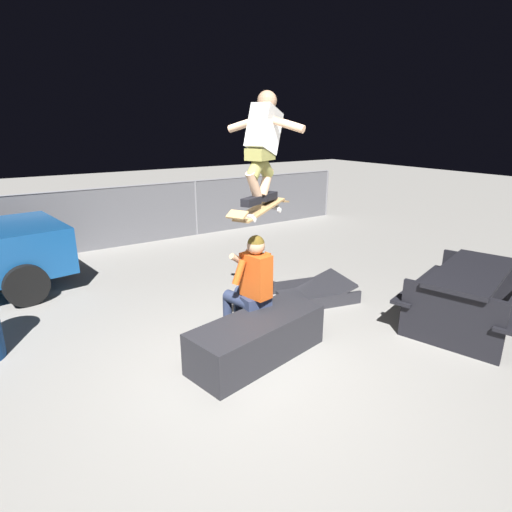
# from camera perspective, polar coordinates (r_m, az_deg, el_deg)

# --- Properties ---
(ground_plane) EXTENTS (40.00, 40.00, 0.00)m
(ground_plane) POSITION_cam_1_polar(r_m,az_deg,el_deg) (4.49, -1.10, -15.45)
(ground_plane) COLOR gray
(ledge_box_main) EXTENTS (1.67, 0.91, 0.46)m
(ledge_box_main) POSITION_cam_1_polar(r_m,az_deg,el_deg) (4.59, 0.19, -11.24)
(ledge_box_main) COLOR #28282D
(ledge_box_main) RESTS_ON ground
(person_sitting_on_ledge) EXTENTS (0.59, 0.78, 1.30)m
(person_sitting_on_ledge) POSITION_cam_1_polar(r_m,az_deg,el_deg) (4.76, -0.89, -3.71)
(person_sitting_on_ledge) COLOR #2D3856
(person_sitting_on_ledge) RESTS_ON ground
(skateboard) EXTENTS (1.00, 0.63, 0.14)m
(skateboard) POSITION_cam_1_polar(r_m,az_deg,el_deg) (4.44, 0.55, 6.44)
(skateboard) COLOR #AD8451
(skater_airborne) EXTENTS (0.62, 0.83, 1.12)m
(skater_airborne) POSITION_cam_1_polar(r_m,az_deg,el_deg) (4.41, 0.95, 15.35)
(skater_airborne) COLOR black
(kicker_ramp) EXTENTS (1.13, 0.98, 0.39)m
(kicker_ramp) POSITION_cam_1_polar(r_m,az_deg,el_deg) (6.19, 8.18, -5.23)
(kicker_ramp) COLOR #28282D
(kicker_ramp) RESTS_ON ground
(picnic_table_back) EXTENTS (2.02, 1.78, 0.75)m
(picnic_table_back) POSITION_cam_1_polar(r_m,az_deg,el_deg) (5.82, 27.29, -3.99)
(picnic_table_back) COLOR black
(picnic_table_back) RESTS_ON ground
(fence_back) EXTENTS (12.05, 0.05, 1.26)m
(fence_back) POSITION_cam_1_polar(r_m,az_deg,el_deg) (8.99, -19.86, 5.19)
(fence_back) COLOR slate
(fence_back) RESTS_ON ground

